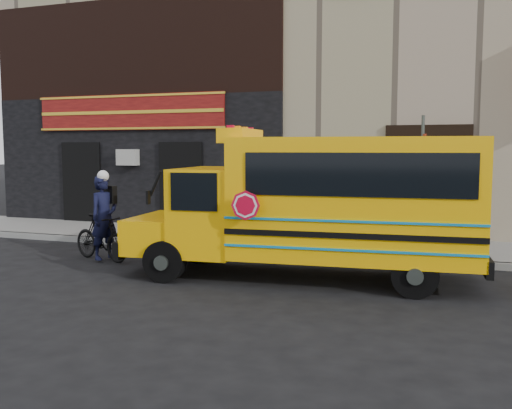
{
  "coord_description": "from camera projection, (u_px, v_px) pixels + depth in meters",
  "views": [
    {
      "loc": [
        4.78,
        -10.22,
        2.56
      ],
      "look_at": [
        0.48,
        1.85,
        1.27
      ],
      "focal_mm": 40.0,
      "sensor_mm": 36.0,
      "label": 1
    }
  ],
  "objects": [
    {
      "name": "ground",
      "position": [
        203.0,
        276.0,
        11.43
      ],
      "size": [
        120.0,
        120.0,
        0.0
      ],
      "primitive_type": "plane",
      "color": "black",
      "rests_on": "ground"
    },
    {
      "name": "building",
      "position": [
        322.0,
        48.0,
        20.63
      ],
      "size": [
        20.0,
        10.7,
        12.0
      ],
      "color": "tan",
      "rests_on": "sidewalk"
    },
    {
      "name": "sign_pole",
      "position": [
        422.0,
        182.0,
        12.51
      ],
      "size": [
        0.12,
        0.27,
        3.26
      ],
      "color": "#404742",
      "rests_on": "ground"
    },
    {
      "name": "school_bus",
      "position": [
        320.0,
        202.0,
        10.95
      ],
      "size": [
        7.06,
        2.8,
        2.92
      ],
      "color": "black",
      "rests_on": "ground"
    },
    {
      "name": "sidewalk",
      "position": [
        267.0,
        240.0,
        15.26
      ],
      "size": [
        40.0,
        3.0,
        0.15
      ],
      "primitive_type": "cube",
      "color": "gray",
      "rests_on": "ground"
    },
    {
      "name": "curb",
      "position": [
        248.0,
        250.0,
        13.86
      ],
      "size": [
        40.0,
        0.2,
        0.15
      ],
      "primitive_type": "cube",
      "color": "gray",
      "rests_on": "ground"
    },
    {
      "name": "cyclist",
      "position": [
        104.0,
        220.0,
        12.79
      ],
      "size": [
        0.64,
        0.8,
        1.89
      ],
      "primitive_type": "imported",
      "rotation": [
        0.0,
        0.0,
        1.26
      ],
      "color": "black",
      "rests_on": "ground"
    },
    {
      "name": "bicycle",
      "position": [
        101.0,
        237.0,
        12.92
      ],
      "size": [
        1.82,
        0.97,
        1.05
      ],
      "primitive_type": "imported",
      "rotation": [
        0.0,
        0.0,
        1.28
      ],
      "color": "black",
      "rests_on": "ground"
    }
  ]
}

